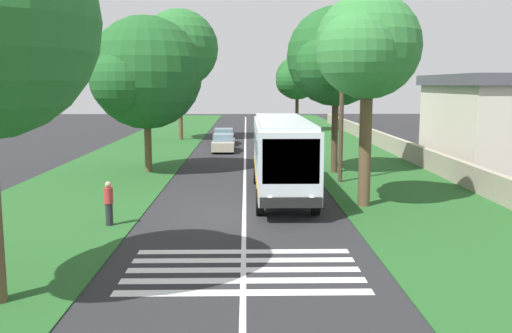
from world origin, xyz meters
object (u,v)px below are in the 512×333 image
object	(u,v)px
coach_bus	(282,152)
pedestrian	(109,203)
roadside_tree_left_1	(178,50)
roadside_building	(503,120)
roadside_tree_right_0	(296,79)
utility_pole	(342,103)
trailing_car_0	(224,143)
roadside_tree_right_2	(334,59)
trailing_car_1	(224,137)
roadside_tree_left_2	(144,75)
roadside_tree_right_1	(364,50)

from	to	relation	value
coach_bus	pedestrian	size ratio (longest dim) A/B	6.60
roadside_tree_left_1	roadside_building	xyz separation A→B (m)	(-17.79, -23.49, -5.54)
roadside_tree_right_0	utility_pole	size ratio (longest dim) A/B	1.02
trailing_car_0	roadside_tree_right_2	size ratio (longest dim) A/B	0.43
coach_bus	trailing_car_1	world-z (taller)	coach_bus
utility_pole	roadside_building	world-z (taller)	utility_pole
roadside_tree_left_2	pedestrian	world-z (taller)	roadside_tree_left_2
trailing_car_1	roadside_tree_left_2	xyz separation A→B (m)	(-16.09, 4.13, 5.25)
utility_pole	pedestrian	size ratio (longest dim) A/B	4.93
roadside_tree_left_2	roadside_tree_right_0	distance (m)	32.40
roadside_tree_right_0	roadside_tree_right_2	size ratio (longest dim) A/B	0.86
trailing_car_0	utility_pole	size ratio (longest dim) A/B	0.52
roadside_building	pedestrian	xyz separation A→B (m)	(-15.78, 22.18, -2.14)
roadside_tree_left_1	pedestrian	distance (m)	34.45
roadside_tree_left_1	pedestrian	size ratio (longest dim) A/B	7.35
trailing_car_0	roadside_tree_left_1	world-z (taller)	roadside_tree_left_1
roadside_tree_left_2	roadside_tree_right_1	size ratio (longest dim) A/B	1.02
roadside_tree_left_1	roadside_building	bearing A→B (deg)	-127.13
roadside_tree_left_1	roadside_tree_right_1	size ratio (longest dim) A/B	1.35
roadside_tree_right_2	roadside_building	bearing A→B (deg)	-76.33
roadside_building	roadside_tree_right_0	bearing A→B (deg)	22.15
trailing_car_0	roadside_building	distance (m)	20.65
roadside_tree_left_1	roadside_tree_right_2	size ratio (longest dim) A/B	1.25
roadside_tree_left_2	pedestrian	xyz separation A→B (m)	(-13.34, -0.93, -5.01)
utility_pole	roadside_tree_right_2	bearing A→B (deg)	-1.42
trailing_car_1	roadside_tree_right_1	size ratio (longest dim) A/B	0.47
coach_bus	trailing_car_1	xyz separation A→B (m)	(23.71, 3.73, -1.48)
roadside_tree_left_2	roadside_tree_right_0	size ratio (longest dim) A/B	1.10
roadside_tree_left_1	roadside_tree_right_1	bearing A→B (deg)	-159.05
roadside_tree_left_2	utility_pole	world-z (taller)	roadside_tree_left_2
trailing_car_0	trailing_car_1	distance (m)	5.43
pedestrian	utility_pole	bearing A→B (deg)	-47.76
trailing_car_1	roadside_tree_left_1	world-z (taller)	roadside_tree_left_1
trailing_car_1	roadside_tree_left_1	xyz separation A→B (m)	(4.13, 4.51, 7.92)
roadside_building	pedestrian	size ratio (longest dim) A/B	6.54
utility_pole	pedestrian	xyz separation A→B (m)	(-9.43, 10.38, -3.45)
trailing_car_0	roadside_tree_right_1	bearing A→B (deg)	-161.60
roadside_tree_left_2	roadside_tree_right_0	xyz separation A→B (m)	(30.17, -11.82, 0.01)
roadside_tree_right_1	pedestrian	size ratio (longest dim) A/B	5.45
trailing_car_1	utility_pole	bearing A→B (deg)	-160.24
roadside_tree_right_2	roadside_building	distance (m)	12.64
roadside_tree_left_1	utility_pole	distance (m)	27.15
roadside_tree_right_0	roadside_building	size ratio (longest dim) A/B	0.77
roadside_tree_right_1	roadside_tree_right_0	bearing A→B (deg)	-0.90
roadside_tree_left_2	pedestrian	bearing A→B (deg)	-176.03
roadside_tree_right_0	roadside_tree_right_1	bearing A→B (deg)	179.10
trailing_car_0	roadside_tree_left_2	distance (m)	12.64
roadside_tree_right_1	roadside_tree_right_2	distance (m)	9.59
trailing_car_0	roadside_tree_right_2	distance (m)	14.53
coach_bus	roadside_tree_right_2	bearing A→B (deg)	-26.15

